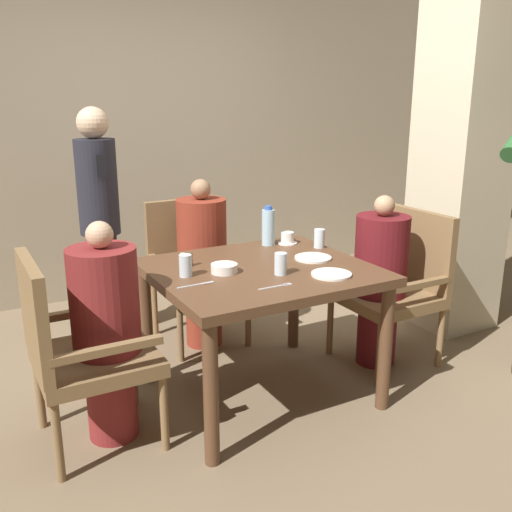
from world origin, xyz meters
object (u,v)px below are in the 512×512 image
at_px(diner_in_right_chair, 380,279).
at_px(bowl_small, 224,268).
at_px(chair_left_side, 76,346).
at_px(teacup_with_saucer, 287,238).
at_px(plate_main_left, 331,274).
at_px(glass_tall_near, 186,266).
at_px(chair_right_side, 398,282).
at_px(water_bottle, 268,227).
at_px(diner_in_far_chair, 202,262).
at_px(glass_tall_mid, 319,238).
at_px(standing_host, 100,218).
at_px(diner_in_left_chair, 107,330).
at_px(glass_tall_far, 281,264).
at_px(chair_far_side, 194,266).
at_px(plate_main_right, 313,258).

relative_size(diner_in_right_chair, bowl_small, 7.71).
bearing_deg(chair_left_side, teacup_with_saucer, 14.54).
relative_size(plate_main_left, glass_tall_near, 1.83).
relative_size(chair_right_side, diner_in_right_chair, 0.89).
height_order(plate_main_left, water_bottle, water_bottle).
xyz_separation_m(diner_in_far_chair, glass_tall_mid, (0.50, -0.59, 0.23)).
distance_m(chair_right_side, diner_in_right_chair, 0.15).
xyz_separation_m(chair_right_side, glass_tall_near, (-1.38, 0.05, 0.29)).
xyz_separation_m(standing_host, teacup_with_saucer, (0.92, -0.88, -0.06)).
height_order(chair_right_side, standing_host, standing_host).
xyz_separation_m(diner_in_left_chair, glass_tall_far, (0.86, -0.16, 0.24)).
bearing_deg(diner_in_right_chair, chair_far_side, 132.00).
distance_m(diner_in_far_chair, chair_right_side, 1.25).
xyz_separation_m(chair_left_side, diner_in_left_chair, (0.15, 0.00, 0.05)).
bearing_deg(glass_tall_far, chair_left_side, 171.22).
bearing_deg(glass_tall_near, chair_left_side, -175.28).
height_order(diner_in_far_chair, water_bottle, diner_in_far_chair).
bearing_deg(bowl_small, diner_in_far_chair, 74.76).
relative_size(water_bottle, glass_tall_far, 2.14).
bearing_deg(chair_right_side, water_bottle, 151.30).
bearing_deg(glass_tall_near, plate_main_left, -27.64).
relative_size(teacup_with_saucer, glass_tall_far, 1.05).
bearing_deg(chair_right_side, standing_host, 140.76).
bearing_deg(chair_far_side, bowl_small, -102.87).
relative_size(chair_left_side, diner_in_left_chair, 0.87).
bearing_deg(diner_in_left_chair, water_bottle, 19.38).
distance_m(diner_in_right_chair, glass_tall_mid, 0.45).
relative_size(chair_far_side, diner_in_right_chair, 0.89).
bearing_deg(glass_tall_mid, glass_tall_near, -171.45).
height_order(diner_in_left_chair, diner_in_right_chair, diner_in_left_chair).
bearing_deg(chair_far_side, plate_main_left, -78.55).
relative_size(standing_host, water_bottle, 6.46).
height_order(diner_in_right_chair, plate_main_right, diner_in_right_chair).
distance_m(standing_host, glass_tall_near, 1.20).
height_order(diner_in_left_chair, standing_host, standing_host).
height_order(diner_in_right_chair, standing_host, standing_host).
bearing_deg(glass_tall_near, chair_right_side, -1.96).
bearing_deg(glass_tall_near, standing_host, 96.19).
distance_m(glass_tall_near, glass_tall_mid, 0.92).
bearing_deg(diner_in_right_chair, plate_main_right, 179.85).
relative_size(plate_main_left, glass_tall_far, 1.83).
bearing_deg(diner_in_left_chair, chair_far_side, 48.00).
bearing_deg(plate_main_right, chair_right_side, -0.11).
relative_size(chair_far_side, plate_main_right, 4.56).
xyz_separation_m(diner_in_left_chair, teacup_with_saucer, (1.22, 0.35, 0.22)).
bearing_deg(glass_tall_mid, glass_tall_far, -144.45).
bearing_deg(chair_left_side, chair_far_side, 43.32).
height_order(chair_right_side, plate_main_right, chair_right_side).
relative_size(diner_in_left_chair, glass_tall_mid, 9.62).
height_order(chair_far_side, diner_in_right_chair, diner_in_right_chair).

